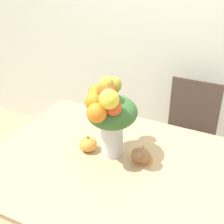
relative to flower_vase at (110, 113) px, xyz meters
The scene contains 6 objects.
wall_back 1.26m from the flower_vase, 89.35° to the left, with size 8.00×0.06×2.70m.
dining_table 0.37m from the flower_vase, 79.71° to the right, with size 1.32×1.09×0.77m.
flower_vase is the anchor object (origin of this frame).
pumpkin 0.26m from the flower_vase, 169.45° to the right, with size 0.11×0.11×0.10m.
turkey_figurine 0.29m from the flower_vase, ahead, with size 0.12×0.16×0.10m.
dining_chair_near_window 1.06m from the flower_vase, 72.41° to the left, with size 0.42×0.42×0.91m.
Camera 1 is at (0.65, -1.23, 1.84)m, focal length 50.00 mm.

